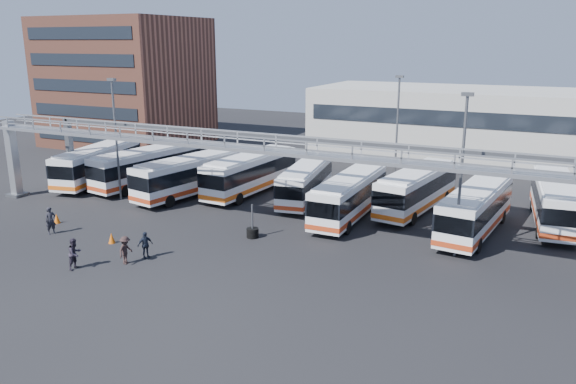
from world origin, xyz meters
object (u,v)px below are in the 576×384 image
at_px(light_pole_mid, 462,167).
at_px(tire_stack, 253,232).
at_px(bus_4, 305,181).
at_px(bus_6, 417,188).
at_px(bus_3, 251,172).
at_px(bus_0, 98,163).
at_px(bus_2, 191,174).
at_px(cone_left, 57,218).
at_px(bus_8, 555,200).
at_px(pedestrian_d, 145,245).
at_px(bus_7, 476,208).
at_px(light_pole_back, 397,126).
at_px(bus_5, 349,195).
at_px(bus_1, 147,166).
at_px(pedestrian_b, 75,254).
at_px(cone_right, 112,238).
at_px(light_pole_left, 116,133).
at_px(pedestrian_c, 125,250).
at_px(pedestrian_a, 51,221).

bearing_deg(light_pole_mid, tire_stack, -169.25).
distance_m(bus_4, bus_6, 9.21).
bearing_deg(bus_4, bus_3, 168.39).
xyz_separation_m(bus_0, tire_stack, (20.80, -7.22, -1.53)).
relative_size(bus_2, cone_left, 15.84).
height_order(bus_8, pedestrian_d, bus_8).
height_order(bus_4, bus_7, bus_7).
relative_size(light_pole_back, bus_4, 0.97).
bearing_deg(bus_5, light_pole_back, 86.35).
distance_m(bus_1, bus_2, 5.76).
xyz_separation_m(pedestrian_b, cone_right, (-1.17, 4.28, -0.59)).
xyz_separation_m(bus_1, bus_3, (9.91, 1.89, -0.01)).
relative_size(bus_0, bus_3, 1.01).
relative_size(bus_7, cone_left, 15.36).
height_order(bus_1, bus_7, bus_1).
distance_m(pedestrian_b, pedestrian_d, 4.11).
relative_size(light_pole_left, cone_right, 14.20).
bearing_deg(tire_stack, light_pole_back, 73.54).
bearing_deg(cone_right, light_pole_mid, 19.71).
relative_size(bus_2, tire_stack, 4.92).
bearing_deg(light_pole_back, bus_0, -158.41).
bearing_deg(bus_4, bus_8, -3.35).
relative_size(bus_1, bus_7, 1.04).
height_order(light_pole_left, bus_2, light_pole_left).
bearing_deg(bus_7, pedestrian_c, -134.47).
relative_size(bus_3, cone_left, 15.78).
distance_m(bus_8, pedestrian_a, 36.15).
height_order(bus_2, bus_8, bus_2).
bearing_deg(bus_6, light_pole_back, 127.24).
xyz_separation_m(bus_6, bus_7, (4.98, -3.78, -0.00)).
bearing_deg(bus_2, light_pole_left, -130.96).
height_order(bus_4, cone_right, bus_4).
xyz_separation_m(bus_1, pedestrian_c, (11.15, -15.74, -1.07)).
height_order(pedestrian_a, cone_right, pedestrian_a).
bearing_deg(bus_7, cone_right, -143.60).
bearing_deg(bus_1, bus_6, 15.49).
distance_m(bus_8, cone_left, 36.71).
distance_m(bus_2, cone_left, 11.77).
xyz_separation_m(bus_6, bus_8, (9.88, 0.85, 0.00)).
relative_size(bus_0, bus_6, 1.03).
height_order(bus_2, bus_5, bus_2).
height_order(light_pole_back, bus_5, light_pole_back).
distance_m(bus_3, bus_8, 24.47).
distance_m(bus_5, cone_left, 21.92).
bearing_deg(bus_5, bus_8, 19.72).
distance_m(bus_2, pedestrian_d, 14.67).
xyz_separation_m(bus_6, pedestrian_d, (-12.84, -17.34, -1.03)).
distance_m(bus_3, pedestrian_d, 16.48).
height_order(light_pole_left, bus_8, light_pole_left).
xyz_separation_m(light_pole_left, bus_2, (4.71, 3.69, -3.80)).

